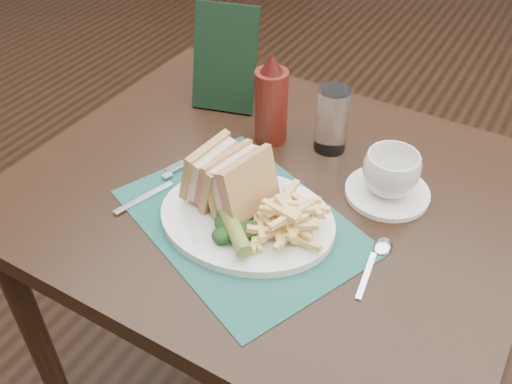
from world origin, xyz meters
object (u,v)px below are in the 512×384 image
placemat (242,221)px  drinking_glass (332,120)px  sandwich_half_b (232,177)px  coffee_cup (391,173)px  check_presenter (225,58)px  table_main (268,313)px  saucer (387,192)px  plate (247,219)px  sandwich_half_a (205,167)px  ketchup_bottle (271,99)px

placemat → drinking_glass: 0.28m
sandwich_half_b → coffee_cup: sandwich_half_b is taller
check_presenter → drinking_glass: bearing=-24.1°
table_main → sandwich_half_b: sandwich_half_b is taller
saucer → drinking_glass: size_ratio=1.15×
table_main → plate: 0.40m
coffee_cup → check_presenter: 0.43m
sandwich_half_a → coffee_cup: (0.27, 0.17, -0.02)m
ketchup_bottle → drinking_glass: bearing=15.1°
plate → coffee_cup: (0.18, 0.19, 0.04)m
placemat → check_presenter: 0.40m
coffee_cup → saucer: bearing=0.0°
drinking_glass → saucer: bearing=-27.5°
drinking_glass → sandwich_half_a: bearing=-116.4°
table_main → ketchup_bottle: size_ratio=4.84×
table_main → sandwich_half_a: 0.46m
plate → ketchup_bottle: bearing=102.8°
saucer → coffee_cup: coffee_cup is taller
ketchup_bottle → plate: bearing=-69.7°
table_main → sandwich_half_a: (-0.08, -0.09, 0.44)m
table_main → ketchup_bottle: (-0.07, 0.13, 0.47)m
sandwich_half_a → ketchup_bottle: 0.22m
drinking_glass → ketchup_bottle: size_ratio=0.70×
plate → sandwich_half_b: bearing=147.4°
sandwich_half_a → drinking_glass: (0.12, 0.25, -0.00)m
saucer → ketchup_bottle: ketchup_bottle is taller
ketchup_bottle → check_presenter: bearing=154.9°
plate → drinking_glass: 0.27m
sandwich_half_a → saucer: size_ratio=0.69×
plate → sandwich_half_b: (-0.04, 0.02, 0.06)m
sandwich_half_a → saucer: 0.33m
plate → sandwich_half_b: size_ratio=2.74×
sandwich_half_b → check_presenter: (-0.20, 0.29, 0.03)m
table_main → ketchup_bottle: bearing=119.8°
placemat → sandwich_half_b: (-0.03, 0.02, 0.07)m
ketchup_bottle → coffee_cup: bearing=-9.9°
saucer → sandwich_half_a: bearing=-147.8°
plate → sandwich_half_a: sandwich_half_a is taller
table_main → coffee_cup: 0.47m
sandwich_half_b → coffee_cup: (0.22, 0.17, -0.02)m
sandwich_half_b → table_main: bearing=87.5°
sandwich_half_a → coffee_cup: size_ratio=1.05×
table_main → saucer: saucer is taller
check_presenter → plate: bearing=-68.0°
sandwich_half_a → check_presenter: size_ratio=0.47×
placemat → drinking_glass: size_ratio=3.12×
placemat → table_main: bearing=92.5°
sandwich_half_b → saucer: size_ratio=0.73×
sandwich_half_a → plate: bearing=-6.4°
coffee_cup → ketchup_bottle: bearing=170.1°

